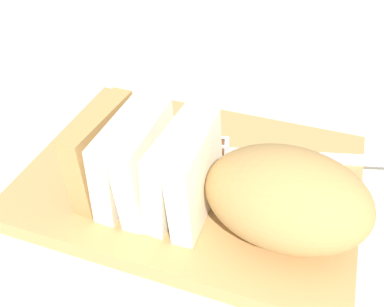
# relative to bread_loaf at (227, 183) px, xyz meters

# --- Properties ---
(ground_plane) EXTENTS (3.00, 3.00, 0.00)m
(ground_plane) POSITION_rel_bread_loaf_xyz_m (0.06, -0.06, -0.07)
(ground_plane) COLOR silver
(cutting_board) EXTENTS (0.40, 0.30, 0.02)m
(cutting_board) POSITION_rel_bread_loaf_xyz_m (0.06, -0.06, -0.06)
(cutting_board) COLOR tan
(cutting_board) RESTS_ON ground_plane
(bread_loaf) EXTENTS (0.31, 0.12, 0.10)m
(bread_loaf) POSITION_rel_bread_loaf_xyz_m (0.00, 0.00, 0.00)
(bread_loaf) COLOR tan
(bread_loaf) RESTS_ON cutting_board
(bread_knife) EXTENTS (0.28, 0.10, 0.02)m
(bread_knife) POSITION_rel_bread_loaf_xyz_m (0.02, -0.11, -0.04)
(bread_knife) COLOR silver
(bread_knife) RESTS_ON cutting_board
(crumb_near_knife) EXTENTS (0.01, 0.01, 0.01)m
(crumb_near_knife) POSITION_rel_bread_loaf_xyz_m (0.02, -0.08, -0.05)
(crumb_near_knife) COLOR #996633
(crumb_near_knife) RESTS_ON cutting_board
(crumb_near_loaf) EXTENTS (0.00, 0.00, 0.00)m
(crumb_near_loaf) POSITION_rel_bread_loaf_xyz_m (0.04, -0.09, -0.05)
(crumb_near_loaf) COLOR #996633
(crumb_near_loaf) RESTS_ON cutting_board
(crumb_stray_left) EXTENTS (0.01, 0.01, 0.01)m
(crumb_stray_left) POSITION_rel_bread_loaf_xyz_m (-0.01, -0.08, -0.05)
(crumb_stray_left) COLOR #996633
(crumb_stray_left) RESTS_ON cutting_board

